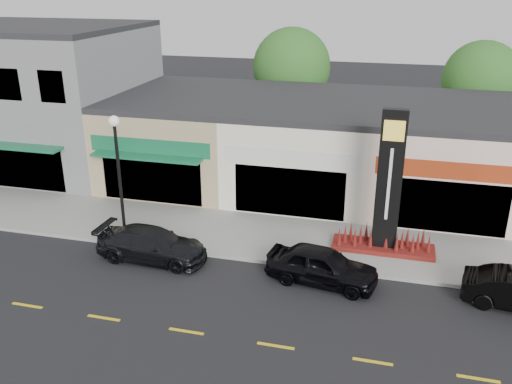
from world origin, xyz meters
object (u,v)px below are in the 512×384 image
lamp_west_near (118,166)px  pylon_sign (387,203)px  car_dark_sedan (152,245)px

lamp_west_near → pylon_sign: pylon_sign is taller
lamp_west_near → car_dark_sedan: (1.87, -1.23, -2.81)m
lamp_west_near → pylon_sign: (11.00, 1.70, -1.20)m
car_dark_sedan → lamp_west_near: bearing=58.7°
lamp_west_near → pylon_sign: size_ratio=0.91×
car_dark_sedan → pylon_sign: bearing=-70.2°
pylon_sign → car_dark_sedan: size_ratio=1.31×
pylon_sign → car_dark_sedan: (-9.13, -2.93, -1.61)m
pylon_sign → car_dark_sedan: bearing=-162.2°
lamp_west_near → pylon_sign: 11.19m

